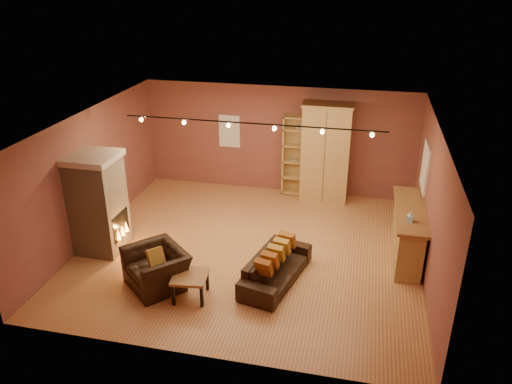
% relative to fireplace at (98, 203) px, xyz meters
% --- Properties ---
extents(floor, '(7.00, 7.00, 0.00)m').
position_rel_fireplace_xyz_m(floor, '(3.04, 0.60, -1.06)').
color(floor, '#A96C3C').
rests_on(floor, ground).
extents(ceiling, '(7.00, 7.00, 0.00)m').
position_rel_fireplace_xyz_m(ceiling, '(3.04, 0.60, 1.74)').
color(ceiling, brown).
rests_on(ceiling, back_wall).
extents(back_wall, '(7.00, 0.02, 2.80)m').
position_rel_fireplace_xyz_m(back_wall, '(3.04, 3.85, 0.34)').
color(back_wall, brown).
rests_on(back_wall, floor).
extents(left_wall, '(0.02, 6.50, 2.80)m').
position_rel_fireplace_xyz_m(left_wall, '(-0.46, 0.60, 0.34)').
color(left_wall, brown).
rests_on(left_wall, floor).
extents(right_wall, '(0.02, 6.50, 2.80)m').
position_rel_fireplace_xyz_m(right_wall, '(6.54, 0.60, 0.34)').
color(right_wall, brown).
rests_on(right_wall, floor).
extents(fireplace, '(1.01, 0.98, 2.12)m').
position_rel_fireplace_xyz_m(fireplace, '(0.00, 0.00, 0.00)').
color(fireplace, tan).
rests_on(fireplace, floor).
extents(back_window, '(0.56, 0.04, 0.86)m').
position_rel_fireplace_xyz_m(back_window, '(1.74, 3.83, 0.49)').
color(back_window, white).
rests_on(back_window, back_wall).
extents(bookcase, '(0.86, 0.34, 2.11)m').
position_rel_fireplace_xyz_m(bookcase, '(3.63, 3.74, 0.01)').
color(bookcase, tan).
rests_on(bookcase, floor).
extents(armoire, '(1.23, 0.70, 2.51)m').
position_rel_fireplace_xyz_m(armoire, '(4.31, 3.53, 0.20)').
color(armoire, tan).
rests_on(armoire, floor).
extents(bar_counter, '(0.60, 2.25, 1.08)m').
position_rel_fireplace_xyz_m(bar_counter, '(6.24, 1.10, -0.51)').
color(bar_counter, tan).
rests_on(bar_counter, floor).
extents(tissue_box, '(0.14, 0.14, 0.21)m').
position_rel_fireplace_xyz_m(tissue_box, '(6.19, 0.54, 0.10)').
color(tissue_box, '#94CFED').
rests_on(tissue_box, bar_counter).
extents(right_window, '(0.05, 0.90, 1.00)m').
position_rel_fireplace_xyz_m(right_window, '(6.51, 2.00, 0.59)').
color(right_window, white).
rests_on(right_window, right_wall).
extents(loveseat, '(0.99, 1.99, 0.79)m').
position_rel_fireplace_xyz_m(loveseat, '(3.79, -0.38, -0.67)').
color(loveseat, black).
rests_on(loveseat, floor).
extents(armchair, '(1.32, 1.29, 0.98)m').
position_rel_fireplace_xyz_m(armchair, '(1.65, -1.01, -0.57)').
color(armchair, black).
rests_on(armchair, floor).
extents(coffee_table, '(0.68, 0.68, 0.47)m').
position_rel_fireplace_xyz_m(coffee_table, '(2.39, -1.25, -0.66)').
color(coffee_table, '#9B6938').
rests_on(coffee_table, floor).
extents(track_rail, '(5.20, 0.09, 0.13)m').
position_rel_fireplace_xyz_m(track_rail, '(3.04, 0.80, 1.63)').
color(track_rail, black).
rests_on(track_rail, ceiling).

